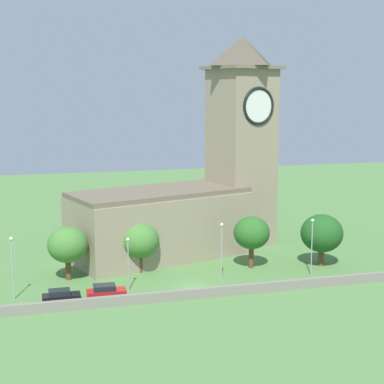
{
  "coord_description": "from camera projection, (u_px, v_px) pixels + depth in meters",
  "views": [
    {
      "loc": [
        -20.21,
        -71.87,
        24.92
      ],
      "look_at": [
        1.48,
        6.57,
        11.27
      ],
      "focal_mm": 56.82,
      "sensor_mm": 36.0,
      "label": 1
    }
  ],
  "objects": [
    {
      "name": "tree_riverside_west",
      "position": [
        252.0,
        233.0,
        85.67
      ],
      "size": [
        5.13,
        5.13,
        7.38
      ],
      "color": "brown",
      "rests_on": "ground"
    },
    {
      "name": "tree_riverside_east",
      "position": [
        140.0,
        241.0,
        83.51
      ],
      "size": [
        5.33,
        5.33,
        6.93
      ],
      "color": "brown",
      "rests_on": "ground"
    },
    {
      "name": "car_black",
      "position": [
        61.0,
        296.0,
        71.93
      ],
      "size": [
        4.48,
        2.25,
        1.63
      ],
      "color": "black",
      "rests_on": "ground"
    },
    {
      "name": "ground_plane",
      "position": [
        168.0,
        257.0,
        92.01
      ],
      "size": [
        200.0,
        200.0,
        0.0
      ],
      "primitive_type": "plane",
      "color": "#517F42"
    },
    {
      "name": "streetlamp_east_mid",
      "position": [
        312.0,
        238.0,
        81.95
      ],
      "size": [
        0.44,
        0.44,
        7.89
      ],
      "color": "#9EA0A5",
      "rests_on": "ground"
    },
    {
      "name": "car_red",
      "position": [
        106.0,
        292.0,
        73.2
      ],
      "size": [
        4.76,
        2.42,
        1.82
      ],
      "color": "red",
      "rests_on": "ground"
    },
    {
      "name": "streetlamp_west_end",
      "position": [
        12.0,
        258.0,
        72.55
      ],
      "size": [
        0.44,
        0.44,
        7.73
      ],
      "color": "#9EA0A5",
      "rests_on": "ground"
    },
    {
      "name": "tree_churchyard",
      "position": [
        68.0,
        245.0,
        80.2
      ],
      "size": [
        5.32,
        5.32,
        7.18
      ],
      "color": "brown",
      "rests_on": "ground"
    },
    {
      "name": "church",
      "position": [
        196.0,
        186.0,
        94.2
      ],
      "size": [
        34.98,
        20.15,
        33.34
      ],
      "color": "gray",
      "rests_on": "ground"
    },
    {
      "name": "streetlamp_central",
      "position": [
        222.0,
        243.0,
        79.76
      ],
      "size": [
        0.44,
        0.44,
        7.8
      ],
      "color": "#9EA0A5",
      "rests_on": "ground"
    },
    {
      "name": "quay_barrier",
      "position": [
        204.0,
        293.0,
        73.74
      ],
      "size": [
        50.78,
        0.7,
        1.24
      ],
      "primitive_type": "cube",
      "color": "gray",
      "rests_on": "ground"
    },
    {
      "name": "streetlamp_west_mid",
      "position": [
        128.0,
        255.0,
        75.94
      ],
      "size": [
        0.44,
        0.44,
        6.79
      ],
      "color": "#9EA0A5",
      "rests_on": "ground"
    },
    {
      "name": "tree_by_tower",
      "position": [
        322.0,
        233.0,
        86.73
      ],
      "size": [
        6.04,
        6.04,
        7.48
      ],
      "color": "brown",
      "rests_on": "ground"
    }
  ]
}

